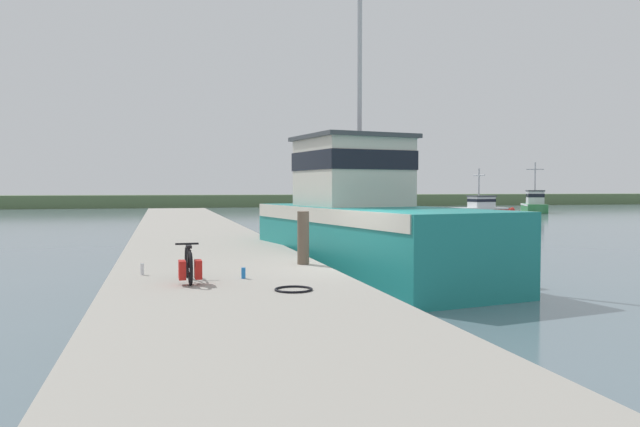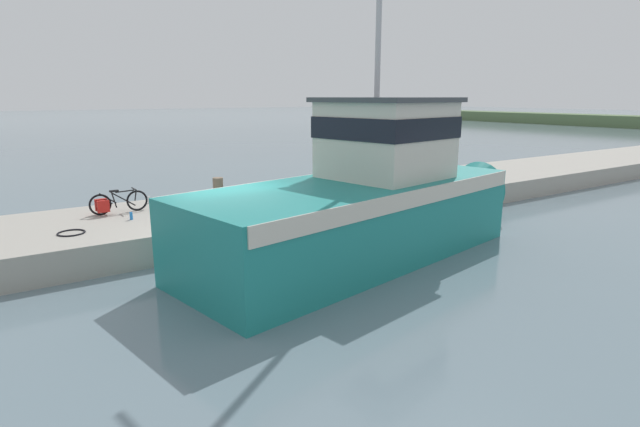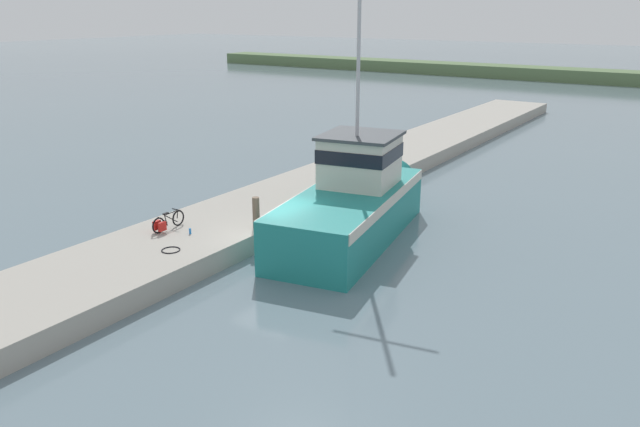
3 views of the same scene
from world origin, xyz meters
name	(u,v)px [view 2 (image 2 of 3)]	position (x,y,z in m)	size (l,w,h in m)	color
ground_plane	(224,264)	(0.00, 0.00, 0.00)	(320.00, 320.00, 0.00)	slate
dock_pier	(184,224)	(-2.94, 0.00, 0.39)	(4.58, 80.00, 0.77)	#A39E93
fishing_boat_main	(369,198)	(1.33, 3.50, 1.50)	(4.98, 11.13, 11.34)	teal
bicycle_touring	(113,203)	(-3.72, -1.74, 1.08)	(0.44, 1.62, 0.67)	black
mooring_post	(219,200)	(-1.10, 0.38, 1.37)	(0.27, 0.27, 1.20)	brown
hose_coil	(71,233)	(-2.05, -3.08, 0.79)	(0.65, 0.65, 0.04)	black
water_bottle_by_bike	(131,216)	(-2.70, -1.50, 0.88)	(0.08, 0.08, 0.21)	blue
water_bottle_on_curb	(149,200)	(-4.58, -0.52, 0.89)	(0.07, 0.07, 0.23)	silver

